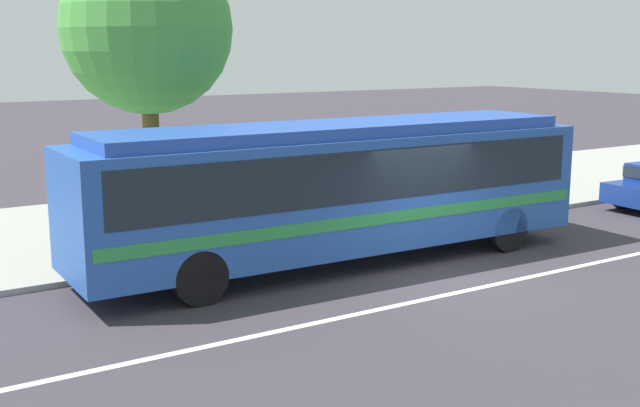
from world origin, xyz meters
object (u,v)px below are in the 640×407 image
Objects in this scene: transit_bus at (339,183)px; pedestrian_walking_along_curb at (467,179)px; street_tree_near_stop at (147,30)px; pedestrian_waiting_near_sign at (118,208)px; pedestrian_standing_by_tree at (426,174)px.

transit_bus reaches higher than pedestrian_walking_along_curb.
street_tree_near_stop is at bearing 162.53° from pedestrian_walking_along_curb.
pedestrian_waiting_near_sign is (-3.63, 3.16, -0.67)m from transit_bus.
transit_bus is at bearing -160.37° from pedestrian_walking_along_curb.
pedestrian_walking_along_curb is (5.36, 1.91, -0.65)m from transit_bus.
pedestrian_waiting_near_sign is 0.99× the size of pedestrian_walking_along_curb.
pedestrian_standing_by_tree is (-0.61, 0.94, 0.06)m from pedestrian_walking_along_curb.
pedestrian_waiting_near_sign is 9.07m from pedestrian_walking_along_curb.
pedestrian_walking_along_curb reaches higher than pedestrian_waiting_near_sign.
pedestrian_standing_by_tree is (8.38, -0.31, 0.08)m from pedestrian_waiting_near_sign.
street_tree_near_stop is at bearing 43.45° from pedestrian_waiting_near_sign.
pedestrian_walking_along_curb is at bearing -56.71° from pedestrian_standing_by_tree.
transit_bus is at bearing -61.29° from street_tree_near_stop.
transit_bus is 1.66× the size of street_tree_near_stop.
pedestrian_waiting_near_sign is 0.93× the size of pedestrian_standing_by_tree.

